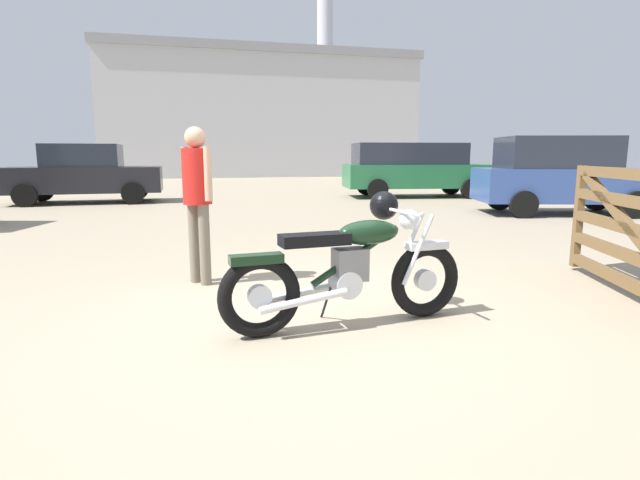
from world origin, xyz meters
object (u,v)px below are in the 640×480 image
(vintage_motorcycle, at_px, (353,266))
(dark_sedan_left, at_px, (414,168))
(red_hatchback_near, at_px, (561,175))
(white_estate_far, at_px, (85,174))
(bystander, at_px, (197,189))

(vintage_motorcycle, height_order, dark_sedan_left, dark_sedan_left)
(vintage_motorcycle, bearing_deg, red_hatchback_near, 35.13)
(white_estate_far, bearing_deg, dark_sedan_left, -3.83)
(bystander, distance_m, red_hatchback_near, 9.39)
(vintage_motorcycle, xyz_separation_m, white_estate_far, (-5.38, 11.38, 0.34))
(bystander, bearing_deg, dark_sedan_left, -161.58)
(bystander, xyz_separation_m, red_hatchback_near, (7.76, 5.29, -0.10))
(white_estate_far, distance_m, dark_sedan_left, 10.02)
(dark_sedan_left, bearing_deg, white_estate_far, -174.50)
(bystander, relative_size, white_estate_far, 0.38)
(white_estate_far, bearing_deg, vintage_motorcycle, -71.52)
(bystander, bearing_deg, vintage_motorcycle, 89.33)
(red_hatchback_near, distance_m, dark_sedan_left, 5.39)
(white_estate_far, relative_size, red_hatchback_near, 1.06)
(red_hatchback_near, bearing_deg, dark_sedan_left, 120.05)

